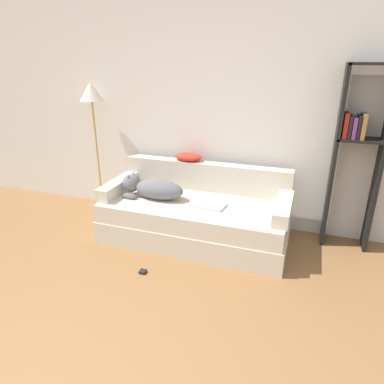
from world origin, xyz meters
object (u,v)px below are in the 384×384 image
(dog, at_px, (152,188))
(floor_lamp, at_px, (92,104))
(laptop, at_px, (208,205))
(couch, at_px, (195,221))
(power_adapter, at_px, (143,272))
(throw_pillow, at_px, (188,157))
(bookshelf, at_px, (357,150))

(dog, height_order, floor_lamp, floor_lamp)
(dog, relative_size, laptop, 1.89)
(couch, height_order, power_adapter, couch)
(floor_lamp, height_order, power_adapter, floor_lamp)
(floor_lamp, bearing_deg, couch, -14.31)
(couch, height_order, floor_lamp, floor_lamp)
(throw_pillow, bearing_deg, bookshelf, 0.35)
(couch, distance_m, floor_lamp, 1.87)
(laptop, relative_size, floor_lamp, 0.23)
(throw_pillow, relative_size, floor_lamp, 0.20)
(couch, relative_size, dog, 2.80)
(throw_pillow, xyz_separation_m, floor_lamp, (-1.21, -0.05, 0.55))
(couch, bearing_deg, throw_pillow, 118.49)
(couch, distance_m, dog, 0.59)
(bookshelf, xyz_separation_m, floor_lamp, (-2.96, -0.06, 0.32))
(dog, relative_size, power_adapter, 11.80)
(throw_pillow, xyz_separation_m, bookshelf, (1.76, 0.01, 0.23))
(couch, height_order, throw_pillow, throw_pillow)
(couch, distance_m, laptop, 0.29)
(couch, distance_m, power_adapter, 0.86)
(couch, bearing_deg, floor_lamp, 165.69)
(laptop, relative_size, power_adapter, 6.23)
(couch, height_order, dog, dog)
(power_adapter, bearing_deg, laptop, 61.26)
(couch, bearing_deg, bookshelf, 15.34)
(dog, xyz_separation_m, throw_pillow, (0.26, 0.45, 0.26))
(bookshelf, height_order, floor_lamp, bookshelf)
(couch, bearing_deg, power_adapter, -106.93)
(throw_pillow, xyz_separation_m, power_adapter, (-0.02, -1.21, -0.80))
(dog, xyz_separation_m, laptop, (0.65, -0.01, -0.11))
(dog, distance_m, power_adapter, 0.96)
(floor_lamp, bearing_deg, dog, -23.26)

